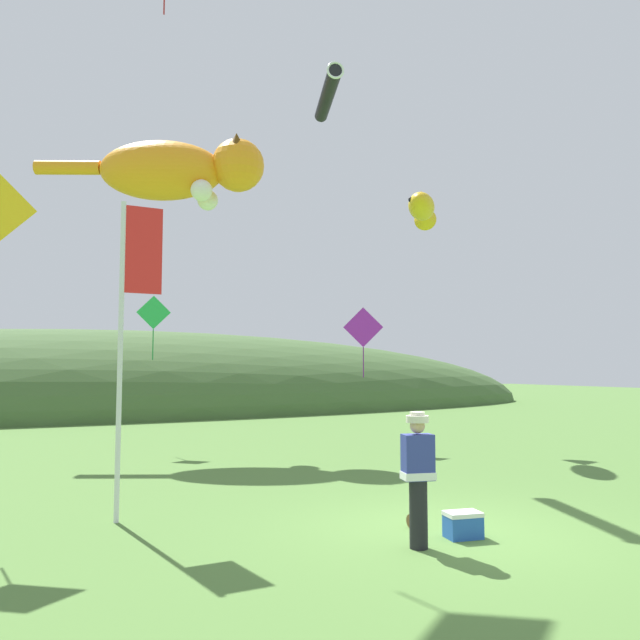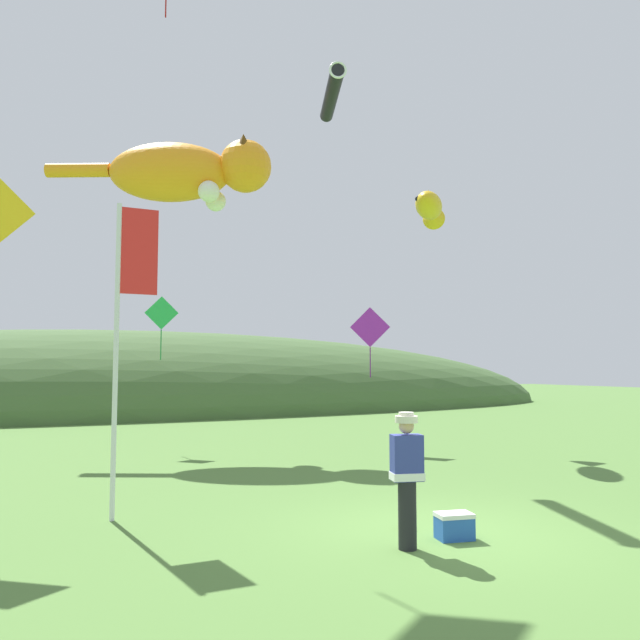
% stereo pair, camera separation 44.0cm
% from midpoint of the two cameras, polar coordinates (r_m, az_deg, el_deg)
% --- Properties ---
extents(ground_plane, '(120.00, 120.00, 0.00)m').
position_cam_midpoint_polar(ground_plane, '(9.64, 10.20, -18.50)').
color(ground_plane, '#517A38').
extents(distant_hill_ridge, '(58.23, 15.41, 8.73)m').
position_cam_midpoint_polar(distant_hill_ridge, '(34.95, -21.45, -7.93)').
color(distant_hill_ridge, '#426033').
rests_on(distant_hill_ridge, ground).
extents(festival_attendant, '(0.47, 0.36, 1.77)m').
position_cam_midpoint_polar(festival_attendant, '(8.54, 7.45, -13.83)').
color(festival_attendant, black).
rests_on(festival_attendant, ground).
extents(kite_spool, '(0.12, 0.21, 0.21)m').
position_cam_midpoint_polar(kite_spool, '(9.73, 7.21, -17.77)').
color(kite_spool, olive).
rests_on(kite_spool, ground).
extents(picnic_cooler, '(0.55, 0.42, 0.36)m').
position_cam_midpoint_polar(picnic_cooler, '(9.29, 11.56, -17.87)').
color(picnic_cooler, blue).
rests_on(picnic_cooler, ground).
extents(festival_banner_pole, '(0.66, 0.08, 4.99)m').
position_cam_midpoint_polar(festival_banner_pole, '(10.34, -18.11, 0.86)').
color(festival_banner_pole, silver).
rests_on(festival_banner_pole, ground).
extents(kite_giant_cat, '(6.55, 3.85, 2.16)m').
position_cam_midpoint_polar(kite_giant_cat, '(20.52, -13.44, 13.10)').
color(kite_giant_cat, orange).
extents(kite_fish_windsock, '(2.37, 2.58, 0.85)m').
position_cam_midpoint_polar(kite_fish_windsock, '(19.91, 8.69, 10.00)').
color(kite_fish_windsock, gold).
extents(kite_tube_streamer, '(1.34, 2.76, 0.44)m').
position_cam_midpoint_polar(kite_tube_streamer, '(17.36, -0.06, 19.95)').
color(kite_tube_streamer, black).
extents(kite_diamond_violet, '(1.03, 0.63, 2.10)m').
position_cam_midpoint_polar(kite_diamond_violet, '(18.66, 3.30, -0.72)').
color(kite_diamond_violet, purple).
extents(kite_diamond_green, '(0.95, 0.31, 1.89)m').
position_cam_midpoint_polar(kite_diamond_green, '(18.98, -15.62, 0.60)').
color(kite_diamond_green, green).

